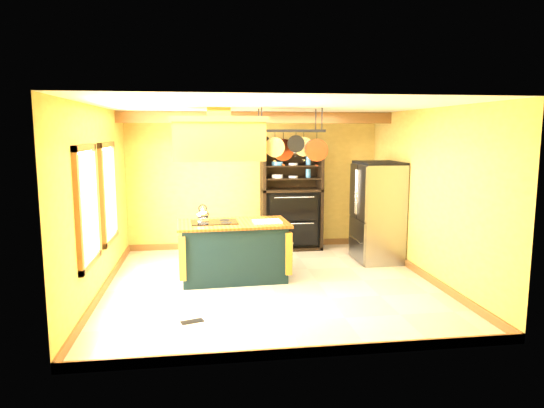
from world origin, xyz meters
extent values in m
plane|color=beige|center=(0.00, 0.00, 0.00)|extent=(5.00, 5.00, 0.00)
plane|color=white|center=(0.00, 0.00, 2.70)|extent=(5.00, 5.00, 0.00)
cube|color=#DFB751|center=(0.00, 2.50, 1.35)|extent=(5.00, 0.02, 2.70)
cube|color=#DFB751|center=(0.00, -2.50, 1.35)|extent=(5.00, 0.02, 2.70)
cube|color=#DFB751|center=(-2.50, 0.00, 1.35)|extent=(0.02, 5.00, 2.70)
cube|color=#DFB751|center=(2.50, 0.00, 1.35)|extent=(0.02, 5.00, 2.70)
cube|color=brown|center=(0.00, 1.70, 2.59)|extent=(5.00, 0.15, 0.20)
cube|color=brown|center=(-2.47, -0.80, 1.40)|extent=(0.06, 1.06, 1.56)
cube|color=white|center=(-2.44, -0.80, 1.40)|extent=(0.02, 0.85, 1.34)
cube|color=brown|center=(-2.47, 0.60, 1.40)|extent=(0.06, 1.06, 1.56)
cube|color=white|center=(-2.44, 0.60, 1.40)|extent=(0.02, 0.85, 1.34)
cube|color=#13282C|center=(-0.55, 0.38, 0.44)|extent=(1.65, 0.95, 0.88)
cube|color=#924A1C|center=(-0.55, 0.38, 0.90)|extent=(1.79, 1.05, 0.04)
cube|color=black|center=(-0.85, 0.41, 0.93)|extent=(0.75, 0.54, 0.01)
ellipsoid|color=silver|center=(-1.03, 0.52, 1.03)|extent=(0.20, 0.20, 0.16)
cube|color=white|center=(-0.02, 0.33, 0.93)|extent=(0.45, 0.36, 0.02)
cube|color=#A57129|center=(-0.75, 0.38, 2.19)|extent=(1.37, 0.74, 0.58)
cube|color=brown|center=(-0.75, 0.38, 2.52)|extent=(1.45, 0.82, 0.08)
cube|color=#A57129|center=(-0.75, 0.38, 2.59)|extent=(0.35, 0.35, 0.22)
cube|color=black|center=(0.35, 0.38, 2.35)|extent=(1.03, 0.52, 0.04)
cylinder|color=black|center=(-0.12, 0.17, 2.53)|extent=(0.02, 0.02, 0.35)
cylinder|color=black|center=(0.81, 0.58, 2.53)|extent=(0.02, 0.02, 0.35)
cylinder|color=black|center=(-0.07, 0.48, 2.15)|extent=(0.27, 0.04, 0.27)
cylinder|color=silver|center=(0.10, 0.27, 2.10)|extent=(0.31, 0.04, 0.31)
cylinder|color=#B4432D|center=(0.26, 0.48, 2.05)|extent=(0.35, 0.04, 0.35)
cylinder|color=black|center=(0.43, 0.27, 2.15)|extent=(0.27, 0.04, 0.27)
cylinder|color=silver|center=(0.59, 0.48, 2.10)|extent=(0.31, 0.04, 0.31)
cylinder|color=#B4432D|center=(0.76, 0.27, 2.05)|extent=(0.35, 0.04, 0.35)
cube|color=gray|center=(2.11, 1.13, 0.88)|extent=(0.74, 0.90, 1.77)
cube|color=gray|center=(1.73, 0.91, 1.27)|extent=(0.03, 0.43, 0.95)
cube|color=gray|center=(1.73, 1.36, 1.27)|extent=(0.03, 0.43, 0.95)
cube|color=gray|center=(1.73, 1.13, 0.41)|extent=(0.03, 0.87, 0.74)
cube|color=black|center=(2.11, 1.13, 0.03)|extent=(0.70, 0.86, 0.06)
cube|color=black|center=(0.72, 2.45, 1.06)|extent=(1.20, 0.06, 2.12)
cube|color=black|center=(0.15, 2.23, 1.06)|extent=(0.06, 0.51, 2.12)
cube|color=black|center=(1.29, 2.23, 1.06)|extent=(0.06, 0.51, 2.12)
cube|color=black|center=(0.72, 2.23, 1.20)|extent=(1.20, 0.51, 0.05)
cube|color=black|center=(0.72, 2.26, 0.63)|extent=(1.08, 0.41, 1.14)
cube|color=black|center=(0.72, 1.95, 0.87)|extent=(0.93, 0.04, 0.51)
cube|color=black|center=(0.72, 1.95, 0.37)|extent=(0.93, 0.04, 0.46)
cube|color=black|center=(0.72, 2.23, 1.43)|extent=(1.08, 0.45, 0.02)
cube|color=black|center=(0.72, 2.23, 1.68)|extent=(1.08, 0.45, 0.02)
cube|color=black|center=(0.72, 2.23, 1.92)|extent=(1.08, 0.45, 0.02)
cylinder|color=white|center=(0.43, 2.18, 1.48)|extent=(0.22, 0.22, 0.07)
cylinder|color=teal|center=(1.04, 2.18, 1.78)|extent=(0.10, 0.10, 0.17)
cube|color=black|center=(-1.18, -1.34, 0.01)|extent=(0.30, 0.20, 0.01)
camera|label=1|loc=(-0.99, -7.15, 2.33)|focal=32.00mm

